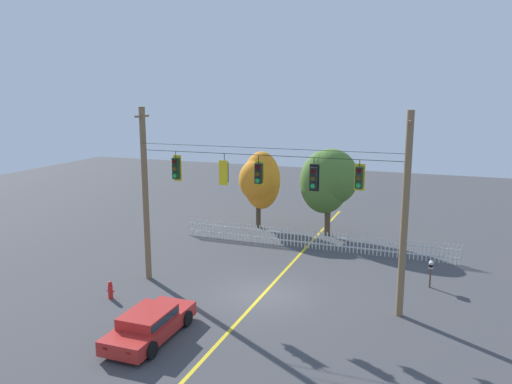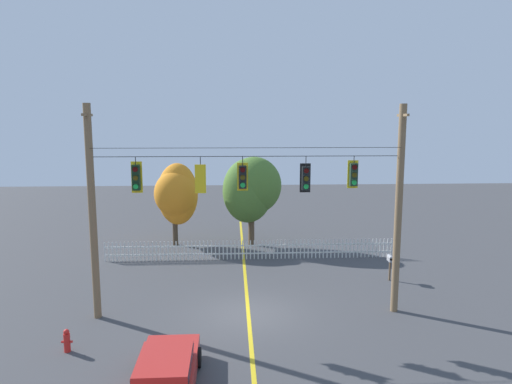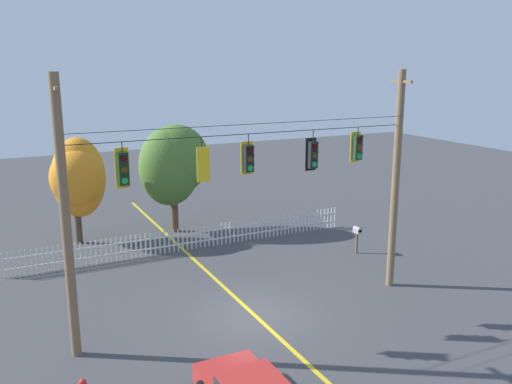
{
  "view_description": "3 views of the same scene",
  "coord_description": "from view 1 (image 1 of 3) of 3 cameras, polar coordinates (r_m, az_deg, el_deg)",
  "views": [
    {
      "loc": [
        7.5,
        -20.77,
        9.29
      ],
      "look_at": [
        -0.27,
        -0.17,
        4.91
      ],
      "focal_mm": 35.3,
      "sensor_mm": 36.0,
      "label": 1
    },
    {
      "loc": [
        -0.62,
        -18.0,
        7.85
      ],
      "look_at": [
        0.3,
        -0.43,
        5.2
      ],
      "focal_mm": 32.04,
      "sensor_mm": 36.0,
      "label": 2
    },
    {
      "loc": [
        -7.93,
        -16.18,
        8.84
      ],
      "look_at": [
        -0.13,
        -0.4,
        4.66
      ],
      "focal_mm": 38.16,
      "sensor_mm": 36.0,
      "label": 3
    }
  ],
  "objects": [
    {
      "name": "ground",
      "position": [
        23.96,
        0.76,
        -11.58
      ],
      "size": [
        80.0,
        80.0,
        0.0
      ],
      "primitive_type": "plane",
      "color": "#424244"
    },
    {
      "name": "lane_centerline_stripe",
      "position": [
        23.95,
        0.76,
        -11.57
      ],
      "size": [
        0.16,
        36.0,
        0.01
      ],
      "primitive_type": "cube",
      "color": "gold",
      "rests_on": "ground"
    },
    {
      "name": "signal_support_span",
      "position": [
        22.62,
        0.79,
        -1.3
      ],
      "size": [
        12.61,
        1.1,
        8.62
      ],
      "color": "brown",
      "rests_on": "ground"
    },
    {
      "name": "traffic_signal_westbound_side",
      "position": [
        24.2,
        -9.04,
        2.68
      ],
      "size": [
        0.43,
        0.38,
        1.44
      ],
      "color": "black"
    },
    {
      "name": "traffic_signal_eastbound_side",
      "position": [
        23.06,
        -3.6,
        2.24
      ],
      "size": [
        0.43,
        0.38,
        1.44
      ],
      "color": "black"
    },
    {
      "name": "traffic_signal_northbound_primary",
      "position": [
        22.45,
        0.29,
        2.14
      ],
      "size": [
        0.43,
        0.38,
        1.39
      ],
      "color": "black"
    },
    {
      "name": "traffic_signal_southbound_primary",
      "position": [
        21.72,
        6.55,
        1.59
      ],
      "size": [
        0.43,
        0.38,
        1.47
      ],
      "color": "black"
    },
    {
      "name": "traffic_signal_northbound_secondary",
      "position": [
        21.32,
        11.61,
        1.62
      ],
      "size": [
        0.43,
        0.38,
        1.32
      ],
      "color": "black"
    },
    {
      "name": "white_picket_fence",
      "position": [
        30.65,
        6.42,
        -5.37
      ],
      "size": [
        16.77,
        0.06,
        1.13
      ],
      "color": "silver",
      "rests_on": "ground"
    },
    {
      "name": "autumn_maple_near_fence",
      "position": [
        34.41,
        0.46,
        1.33
      ],
      "size": [
        2.73,
        2.84,
        5.34
      ],
      "color": "#473828",
      "rests_on": "ground"
    },
    {
      "name": "autumn_maple_mid",
      "position": [
        32.79,
        8.12,
        1.38
      ],
      "size": [
        3.76,
        2.89,
        5.75
      ],
      "color": "brown",
      "rests_on": "ground"
    },
    {
      "name": "parked_car",
      "position": [
        20.3,
        -11.96,
        -14.35
      ],
      "size": [
        1.94,
        4.37,
        1.15
      ],
      "color": "red",
      "rests_on": "ground"
    },
    {
      "name": "fire_hydrant",
      "position": [
        24.36,
        -16.17,
        -10.62
      ],
      "size": [
        0.38,
        0.22,
        0.83
      ],
      "color": "red",
      "rests_on": "ground"
    },
    {
      "name": "roadside_mailbox",
      "position": [
        25.85,
        19.22,
        -7.97
      ],
      "size": [
        0.25,
        0.44,
        1.31
      ],
      "color": "brown",
      "rests_on": "ground"
    }
  ]
}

